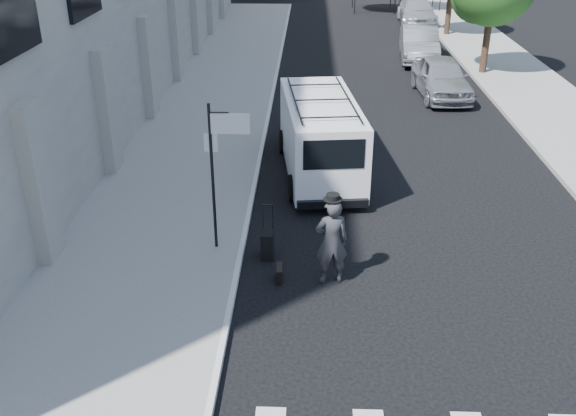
# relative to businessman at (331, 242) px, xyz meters

# --- Properties ---
(ground) EXTENTS (120.00, 120.00, 0.00)m
(ground) POSITION_rel_businessman_xyz_m (-0.07, -2.00, -1.00)
(ground) COLOR black
(ground) RESTS_ON ground
(sidewalk_left) EXTENTS (4.50, 48.00, 0.15)m
(sidewalk_left) POSITION_rel_businessman_xyz_m (-4.32, 14.00, -0.92)
(sidewalk_left) COLOR gray
(sidewalk_left) RESTS_ON ground
(sidewalk_right) EXTENTS (4.00, 56.00, 0.15)m
(sidewalk_right) POSITION_rel_businessman_xyz_m (8.93, 18.00, -0.92)
(sidewalk_right) COLOR gray
(sidewalk_right) RESTS_ON ground
(sign_pole) EXTENTS (1.03, 0.07, 3.50)m
(sign_pole) POSITION_rel_businessman_xyz_m (-2.44, 1.20, 1.66)
(sign_pole) COLOR black
(sign_pole) RESTS_ON sidewalk_left
(businessman) EXTENTS (0.80, 0.59, 1.99)m
(businessman) POSITION_rel_businessman_xyz_m (0.00, 0.00, 0.00)
(businessman) COLOR #373739
(businessman) RESTS_ON ground
(briefcase) EXTENTS (0.14, 0.44, 0.34)m
(briefcase) POSITION_rel_businessman_xyz_m (-1.12, 0.00, -0.83)
(briefcase) COLOR black
(briefcase) RESTS_ON ground
(suitcase) EXTENTS (0.29, 0.46, 1.27)m
(suitcase) POSITION_rel_businessman_xyz_m (-1.44, 1.00, -0.66)
(suitcase) COLOR black
(suitcase) RESTS_ON ground
(cargo_van) EXTENTS (2.67, 6.25, 2.29)m
(cargo_van) POSITION_rel_businessman_xyz_m (-0.20, 6.18, 0.19)
(cargo_van) COLOR white
(cargo_van) RESTS_ON ground
(parked_car_a) EXTENTS (2.13, 4.81, 1.61)m
(parked_car_a) POSITION_rel_businessman_xyz_m (4.93, 14.42, -0.19)
(parked_car_a) COLOR gray
(parked_car_a) RESTS_ON ground
(parked_car_b) EXTENTS (2.14, 5.14, 1.65)m
(parked_car_b) POSITION_rel_businessman_xyz_m (4.96, 20.89, -0.17)
(parked_car_b) COLOR slate
(parked_car_b) RESTS_ON ground
(parked_car_c) EXTENTS (2.34, 5.45, 1.56)m
(parked_car_c) POSITION_rel_businessman_xyz_m (6.28, 30.82, -0.21)
(parked_car_c) COLOR #A3A7AB
(parked_car_c) RESTS_ON ground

